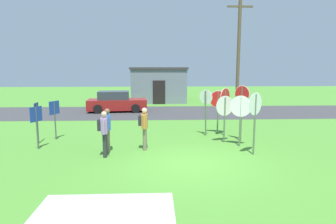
{
  "coord_description": "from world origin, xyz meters",
  "views": [
    {
      "loc": [
        -1.16,
        -9.47,
        3.26
      ],
      "look_at": [
        -0.61,
        3.22,
        1.3
      ],
      "focal_mm": 31.14,
      "sensor_mm": 36.0,
      "label": 1
    }
  ],
  "objects_px": {
    "parked_car_on_street": "(116,102)",
    "person_in_teal": "(104,131)",
    "stop_sign_center_cluster": "(241,112)",
    "info_panel_leftmost": "(37,116)",
    "person_with_sunhat": "(144,126)",
    "person_near_signs": "(108,127)",
    "info_panel_middle": "(55,113)",
    "info_panel_rightmost": "(36,120)",
    "stop_sign_tallest": "(225,103)",
    "stop_sign_nearest": "(242,103)",
    "stop_sign_rear_right": "(225,111)",
    "stop_sign_rear_left": "(255,112)",
    "stop_sign_low_front": "(206,105)",
    "stop_sign_far_back": "(218,104)",
    "utility_pole": "(238,54)"
  },
  "relations": [
    {
      "from": "parked_car_on_street",
      "to": "person_in_teal",
      "type": "bearing_deg",
      "value": -84.77
    },
    {
      "from": "stop_sign_center_cluster",
      "to": "info_panel_leftmost",
      "type": "bearing_deg",
      "value": 174.85
    },
    {
      "from": "stop_sign_center_cluster",
      "to": "person_with_sunhat",
      "type": "bearing_deg",
      "value": -174.22
    },
    {
      "from": "person_near_signs",
      "to": "info_panel_leftmost",
      "type": "xyz_separation_m",
      "value": [
        -3.21,
        1.33,
        0.27
      ]
    },
    {
      "from": "person_near_signs",
      "to": "info_panel_middle",
      "type": "distance_m",
      "value": 3.38
    },
    {
      "from": "person_in_teal",
      "to": "info_panel_leftmost",
      "type": "distance_m",
      "value": 3.78
    },
    {
      "from": "person_in_teal",
      "to": "info_panel_rightmost",
      "type": "xyz_separation_m",
      "value": [
        -2.85,
        1.14,
        0.2
      ]
    },
    {
      "from": "info_panel_rightmost",
      "to": "parked_car_on_street",
      "type": "bearing_deg",
      "value": 79.65
    },
    {
      "from": "stop_sign_tallest",
      "to": "stop_sign_nearest",
      "type": "bearing_deg",
      "value": -66.58
    },
    {
      "from": "stop_sign_rear_right",
      "to": "stop_sign_rear_left",
      "type": "bearing_deg",
      "value": -69.45
    },
    {
      "from": "info_panel_rightmost",
      "to": "stop_sign_center_cluster",
      "type": "bearing_deg",
      "value": 0.78
    },
    {
      "from": "stop_sign_nearest",
      "to": "info_panel_rightmost",
      "type": "bearing_deg",
      "value": -174.1
    },
    {
      "from": "stop_sign_low_front",
      "to": "stop_sign_center_cluster",
      "type": "relative_size",
      "value": 1.05
    },
    {
      "from": "stop_sign_far_back",
      "to": "stop_sign_rear_left",
      "type": "bearing_deg",
      "value": -80.19
    },
    {
      "from": "person_in_teal",
      "to": "info_panel_middle",
      "type": "bearing_deg",
      "value": 134.46
    },
    {
      "from": "stop_sign_center_cluster",
      "to": "person_in_teal",
      "type": "distance_m",
      "value": 5.54
    },
    {
      "from": "stop_sign_center_cluster",
      "to": "stop_sign_rear_right",
      "type": "height_order",
      "value": "stop_sign_center_cluster"
    },
    {
      "from": "stop_sign_nearest",
      "to": "person_near_signs",
      "type": "height_order",
      "value": "stop_sign_nearest"
    },
    {
      "from": "stop_sign_rear_left",
      "to": "info_panel_leftmost",
      "type": "relative_size",
      "value": 1.33
    },
    {
      "from": "stop_sign_rear_left",
      "to": "info_panel_middle",
      "type": "xyz_separation_m",
      "value": [
        -8.22,
        2.69,
        -0.41
      ]
    },
    {
      "from": "utility_pole",
      "to": "parked_car_on_street",
      "type": "bearing_deg",
      "value": 176.2
    },
    {
      "from": "stop_sign_low_front",
      "to": "info_panel_leftmost",
      "type": "xyz_separation_m",
      "value": [
        -7.44,
        -1.12,
        -0.28
      ]
    },
    {
      "from": "person_near_signs",
      "to": "stop_sign_tallest",
      "type": "bearing_deg",
      "value": 25.11
    },
    {
      "from": "stop_sign_tallest",
      "to": "stop_sign_center_cluster",
      "type": "bearing_deg",
      "value": -83.66
    },
    {
      "from": "stop_sign_center_cluster",
      "to": "info_panel_leftmost",
      "type": "height_order",
      "value": "stop_sign_center_cluster"
    },
    {
      "from": "utility_pole",
      "to": "stop_sign_rear_right",
      "type": "xyz_separation_m",
      "value": [
        -2.98,
        -8.7,
        -2.81
      ]
    },
    {
      "from": "person_in_teal",
      "to": "person_with_sunhat",
      "type": "bearing_deg",
      "value": 30.93
    },
    {
      "from": "parked_car_on_street",
      "to": "stop_sign_nearest",
      "type": "relative_size",
      "value": 1.78
    },
    {
      "from": "stop_sign_rear_left",
      "to": "info_panel_rightmost",
      "type": "relative_size",
      "value": 1.37
    },
    {
      "from": "parked_car_on_street",
      "to": "info_panel_middle",
      "type": "bearing_deg",
      "value": -101.04
    },
    {
      "from": "stop_sign_tallest",
      "to": "stop_sign_rear_right",
      "type": "bearing_deg",
      "value": -103.9
    },
    {
      "from": "person_with_sunhat",
      "to": "info_panel_rightmost",
      "type": "relative_size",
      "value": 0.98
    },
    {
      "from": "stop_sign_tallest",
      "to": "stop_sign_low_front",
      "type": "distance_m",
      "value": 0.92
    },
    {
      "from": "stop_sign_tallest",
      "to": "stop_sign_rear_right",
      "type": "distance_m",
      "value": 1.29
    },
    {
      "from": "stop_sign_center_cluster",
      "to": "stop_sign_far_back",
      "type": "bearing_deg",
      "value": 100.66
    },
    {
      "from": "stop_sign_tallest",
      "to": "person_in_teal",
      "type": "height_order",
      "value": "stop_sign_tallest"
    },
    {
      "from": "stop_sign_far_back",
      "to": "stop_sign_rear_right",
      "type": "bearing_deg",
      "value": -92.51
    },
    {
      "from": "stop_sign_rear_right",
      "to": "person_in_teal",
      "type": "distance_m",
      "value": 5.22
    },
    {
      "from": "stop_sign_tallest",
      "to": "stop_sign_rear_left",
      "type": "bearing_deg",
      "value": -82.93
    },
    {
      "from": "stop_sign_center_cluster",
      "to": "info_panel_leftmost",
      "type": "relative_size",
      "value": 1.2
    },
    {
      "from": "info_panel_rightmost",
      "to": "stop_sign_far_back",
      "type": "bearing_deg",
      "value": 17.37
    },
    {
      "from": "stop_sign_rear_left",
      "to": "info_panel_rightmost",
      "type": "distance_m",
      "value": 8.48
    },
    {
      "from": "stop_sign_center_cluster",
      "to": "info_panel_rightmost",
      "type": "xyz_separation_m",
      "value": [
        -8.22,
        -0.11,
        -0.26
      ]
    },
    {
      "from": "utility_pole",
      "to": "person_with_sunhat",
      "type": "xyz_separation_m",
      "value": [
        -6.41,
        -9.71,
        -3.23
      ]
    },
    {
      "from": "stop_sign_nearest",
      "to": "stop_sign_far_back",
      "type": "distance_m",
      "value": 1.72
    },
    {
      "from": "utility_pole",
      "to": "stop_sign_nearest",
      "type": "relative_size",
      "value": 3.24
    },
    {
      "from": "parked_car_on_street",
      "to": "stop_sign_rear_left",
      "type": "xyz_separation_m",
      "value": [
        6.57,
        -11.12,
        0.94
      ]
    },
    {
      "from": "info_panel_leftmost",
      "to": "info_panel_middle",
      "type": "distance_m",
      "value": 0.86
    },
    {
      "from": "stop_sign_center_cluster",
      "to": "info_panel_middle",
      "type": "distance_m",
      "value": 8.18
    },
    {
      "from": "parked_car_on_street",
      "to": "stop_sign_low_front",
      "type": "distance_m",
      "value": 9.62
    }
  ]
}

